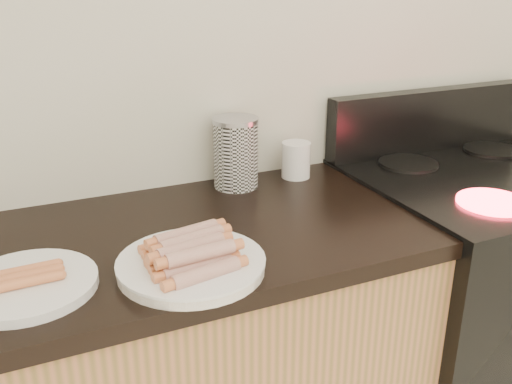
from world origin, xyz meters
name	(u,v)px	position (x,y,z in m)	size (l,w,h in m)	color
wall_back	(198,39)	(0.00, 2.00, 1.30)	(4.00, 0.04, 2.60)	silver
stove	(470,307)	(0.78, 1.68, 0.46)	(0.76, 0.65, 0.91)	black
stove_panel	(431,120)	(0.78, 1.96, 1.01)	(0.76, 0.06, 0.20)	black
burner_near_left	(493,202)	(0.61, 1.51, 0.92)	(0.18, 0.18, 0.01)	#FF1E2D
burner_far_left	(408,163)	(0.61, 1.84, 0.92)	(0.18, 0.18, 0.01)	black
burner_far_right	(492,150)	(0.95, 1.84, 0.92)	(0.18, 0.18, 0.01)	black
main_plate	(191,266)	(-0.20, 1.51, 0.91)	(0.30, 0.30, 0.02)	white
side_plate	(26,285)	(-0.51, 1.57, 0.91)	(0.27, 0.27, 0.02)	white
hotdog_pile	(191,251)	(-0.20, 1.51, 0.95)	(0.14, 0.21, 0.06)	maroon
plain_sausages	(25,276)	(-0.51, 1.57, 0.93)	(0.13, 0.07, 0.02)	#CF7051
canister	(236,153)	(0.07, 1.92, 1.00)	(0.13, 0.13, 0.20)	white
mug	(296,160)	(0.26, 1.92, 0.95)	(0.08, 0.08, 0.10)	white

